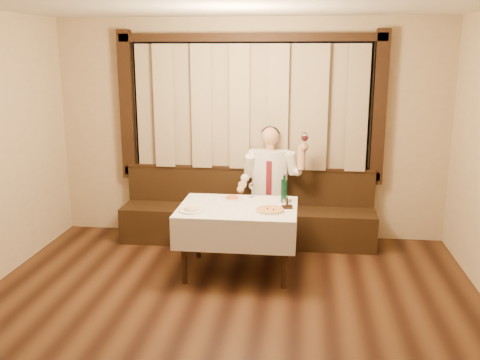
# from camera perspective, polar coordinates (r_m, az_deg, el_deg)

# --- Properties ---
(room) EXTENTS (5.01, 6.01, 2.81)m
(room) POSITION_cam_1_polar(r_m,az_deg,el_deg) (4.89, -1.30, 3.16)
(room) COLOR black
(room) RESTS_ON ground
(banquette) EXTENTS (3.20, 0.61, 0.94)m
(banquette) POSITION_cam_1_polar(r_m,az_deg,el_deg) (6.87, 0.82, -4.00)
(banquette) COLOR black
(banquette) RESTS_ON ground
(dining_table) EXTENTS (1.27, 0.97, 0.76)m
(dining_table) POSITION_cam_1_polar(r_m,az_deg,el_deg) (5.80, -0.23, -3.82)
(dining_table) COLOR black
(dining_table) RESTS_ON ground
(pizza) EXTENTS (0.31, 0.31, 0.03)m
(pizza) POSITION_cam_1_polar(r_m,az_deg,el_deg) (5.59, 3.23, -3.22)
(pizza) COLOR white
(pizza) RESTS_ON dining_table
(pasta_red) EXTENTS (0.24, 0.24, 0.08)m
(pasta_red) POSITION_cam_1_polar(r_m,az_deg,el_deg) (6.03, -0.83, -1.75)
(pasta_red) COLOR white
(pasta_red) RESTS_ON dining_table
(pasta_cream) EXTENTS (0.28, 0.28, 0.09)m
(pasta_cream) POSITION_cam_1_polar(r_m,az_deg,el_deg) (5.61, -5.17, -2.93)
(pasta_cream) COLOR white
(pasta_cream) RESTS_ON dining_table
(green_bottle) EXTENTS (0.07, 0.07, 0.32)m
(green_bottle) POSITION_cam_1_polar(r_m,az_deg,el_deg) (5.90, 4.72, -1.11)
(green_bottle) COLOR #115131
(green_bottle) RESTS_ON dining_table
(table_wine_glass) EXTENTS (0.07, 0.07, 0.17)m
(table_wine_glass) POSITION_cam_1_polar(r_m,az_deg,el_deg) (6.09, 1.24, -0.70)
(table_wine_glass) COLOR white
(table_wine_glass) RESTS_ON dining_table
(cruet_caddy) EXTENTS (0.12, 0.08, 0.12)m
(cruet_caddy) POSITION_cam_1_polar(r_m,az_deg,el_deg) (5.69, 5.04, -2.64)
(cruet_caddy) COLOR black
(cruet_caddy) RESTS_ON dining_table
(seated_man) EXTENTS (0.83, 0.62, 1.49)m
(seated_man) POSITION_cam_1_polar(r_m,az_deg,el_deg) (6.61, 3.19, 0.18)
(seated_man) COLOR black
(seated_man) RESTS_ON ground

